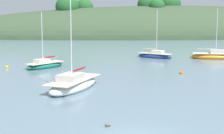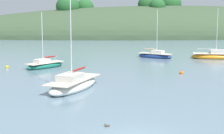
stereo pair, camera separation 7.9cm
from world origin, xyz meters
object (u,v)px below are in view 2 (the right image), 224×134
at_px(sailboat_orange_cutter, 73,84).
at_px(sailboat_navy_dinghy, 155,55).
at_px(mooring_buoy_inner, 7,67).
at_px(sailboat_yellow_far, 214,56).
at_px(duck_lone_left, 107,126).
at_px(sailboat_teal_outer, 45,65).
at_px(mooring_buoy_channel, 181,73).

distance_m(sailboat_orange_cutter, sailboat_navy_dinghy, 26.73).
bearing_deg(sailboat_navy_dinghy, sailboat_orange_cutter, -117.43).
relative_size(sailboat_navy_dinghy, mooring_buoy_inner, 14.69).
xyz_separation_m(sailboat_yellow_far, mooring_buoy_inner, (-30.70, -7.72, -0.29)).
xyz_separation_m(sailboat_navy_dinghy, duck_lone_left, (-9.76, -35.23, -0.32)).
xyz_separation_m(sailboat_yellow_far, sailboat_teal_outer, (-25.75, -8.01, -0.05)).
bearing_deg(duck_lone_left, sailboat_navy_dinghy, 74.51).
bearing_deg(mooring_buoy_inner, duck_lone_left, -65.29).
distance_m(sailboat_teal_outer, mooring_buoy_channel, 17.80).
distance_m(sailboat_navy_dinghy, mooring_buoy_channel, 15.74).
distance_m(sailboat_teal_outer, sailboat_navy_dinghy, 19.32).
distance_m(sailboat_yellow_far, mooring_buoy_channel, 16.56).
bearing_deg(sailboat_yellow_far, mooring_buoy_channel, -122.77).
bearing_deg(sailboat_teal_outer, sailboat_yellow_far, 17.28).
relative_size(sailboat_yellow_far, sailboat_teal_outer, 1.10).
xyz_separation_m(sailboat_orange_cutter, sailboat_navy_dinghy, (12.31, 23.72, -0.10)).
height_order(sailboat_yellow_far, mooring_buoy_channel, sailboat_yellow_far).
bearing_deg(sailboat_yellow_far, sailboat_navy_dinghy, 168.73).
bearing_deg(sailboat_navy_dinghy, mooring_buoy_inner, -156.16).
relative_size(sailboat_orange_cutter, sailboat_teal_outer, 1.51).
xyz_separation_m(sailboat_navy_dinghy, mooring_buoy_inner, (-21.58, -9.54, -0.25)).
relative_size(sailboat_teal_outer, mooring_buoy_inner, 13.85).
height_order(sailboat_orange_cutter, sailboat_teal_outer, sailboat_orange_cutter).
bearing_deg(sailboat_orange_cutter, sailboat_teal_outer, 107.27).
xyz_separation_m(sailboat_teal_outer, mooring_buoy_channel, (16.79, -5.91, -0.25)).
height_order(sailboat_navy_dinghy, duck_lone_left, sailboat_navy_dinghy).
relative_size(sailboat_teal_outer, duck_lone_left, 17.55).
bearing_deg(sailboat_teal_outer, duck_lone_left, -74.87).
relative_size(sailboat_yellow_far, mooring_buoy_inner, 15.20).
xyz_separation_m(sailboat_orange_cutter, mooring_buoy_channel, (12.47, 7.99, -0.35)).
height_order(sailboat_teal_outer, duck_lone_left, sailboat_teal_outer).
relative_size(sailboat_orange_cutter, duck_lone_left, 26.44).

